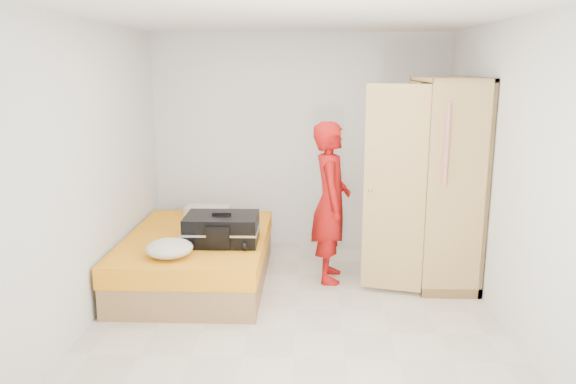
{
  "coord_description": "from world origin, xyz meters",
  "views": [
    {
      "loc": [
        0.11,
        -4.84,
        2.21
      ],
      "look_at": [
        -0.1,
        0.52,
        1.0
      ],
      "focal_mm": 35.0,
      "sensor_mm": 36.0,
      "label": 1
    }
  ],
  "objects_px": {
    "bed": "(197,258)",
    "person": "(331,202)",
    "suitcase": "(222,229)",
    "round_cushion": "(169,248)",
    "wardrobe": "(439,186)"
  },
  "relations": [
    {
      "from": "bed",
      "to": "round_cushion",
      "type": "bearing_deg",
      "value": -99.45
    },
    {
      "from": "bed",
      "to": "person",
      "type": "distance_m",
      "value": 1.51
    },
    {
      "from": "bed",
      "to": "person",
      "type": "xyz_separation_m",
      "value": [
        1.38,
        0.12,
        0.58
      ]
    },
    {
      "from": "suitcase",
      "to": "round_cushion",
      "type": "relative_size",
      "value": 1.7
    },
    {
      "from": "person",
      "to": "round_cushion",
      "type": "bearing_deg",
      "value": 118.71
    },
    {
      "from": "wardrobe",
      "to": "suitcase",
      "type": "bearing_deg",
      "value": -169.01
    },
    {
      "from": "bed",
      "to": "suitcase",
      "type": "distance_m",
      "value": 0.55
    },
    {
      "from": "wardrobe",
      "to": "suitcase",
      "type": "xyz_separation_m",
      "value": [
        -2.2,
        -0.43,
        -0.36
      ]
    },
    {
      "from": "bed",
      "to": "wardrobe",
      "type": "bearing_deg",
      "value": 4.32
    },
    {
      "from": "person",
      "to": "wardrobe",
      "type": "bearing_deg",
      "value": -85.99
    },
    {
      "from": "wardrobe",
      "to": "person",
      "type": "xyz_separation_m",
      "value": [
        -1.12,
        -0.07,
        -0.16
      ]
    },
    {
      "from": "bed",
      "to": "wardrobe",
      "type": "xyz_separation_m",
      "value": [
        2.5,
        0.19,
        0.75
      ]
    },
    {
      "from": "bed",
      "to": "wardrobe",
      "type": "distance_m",
      "value": 2.62
    },
    {
      "from": "suitcase",
      "to": "round_cushion",
      "type": "distance_m",
      "value": 0.61
    },
    {
      "from": "wardrobe",
      "to": "round_cushion",
      "type": "height_order",
      "value": "wardrobe"
    }
  ]
}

